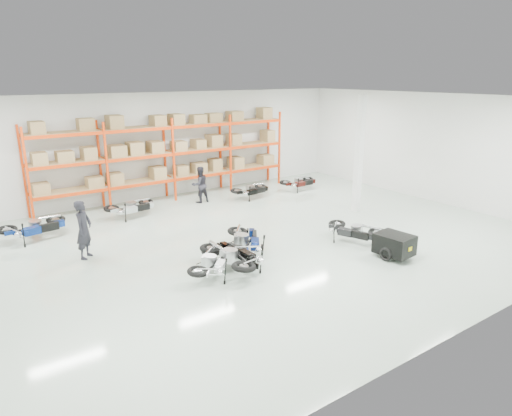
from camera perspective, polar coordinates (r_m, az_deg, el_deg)
room at (r=14.30m, az=-0.06°, el=4.40°), size 18.00×18.00×18.00m
pallet_rack at (r=19.85m, az=-10.87°, el=7.52°), size 11.28×0.98×3.62m
structural_column at (r=18.07m, az=12.75°, el=6.53°), size 0.25×0.25×4.50m
moto_blue_centre at (r=13.55m, az=-1.41°, el=-3.64°), size 1.85×2.11×1.23m
moto_silver_left at (r=12.28m, az=-5.51°, el=-6.28°), size 1.74×1.77×1.07m
moto_black_far_left at (r=12.47m, az=-2.79°, el=-5.46°), size 1.03×1.96×1.24m
moto_touring_right at (r=14.95m, az=12.16°, el=-2.34°), size 1.34×1.86×1.09m
trailer at (r=14.02m, az=16.90°, el=-4.39°), size 0.91×1.73×0.72m
moto_back_a at (r=16.50m, az=-25.98°, el=-1.73°), size 1.95×1.18×1.19m
moto_back_b at (r=17.82m, az=-15.32°, el=0.48°), size 1.76×1.00×1.09m
moto_back_c at (r=19.85m, az=-0.60°, el=2.58°), size 1.63×0.90×1.02m
moto_back_d at (r=21.36m, az=5.45°, el=3.53°), size 1.63×0.82×1.05m
person_left at (r=14.21m, az=-20.72°, el=-2.53°), size 0.74×0.75×1.75m
person_back at (r=19.29m, az=-7.02°, el=2.92°), size 0.76×0.60×1.54m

